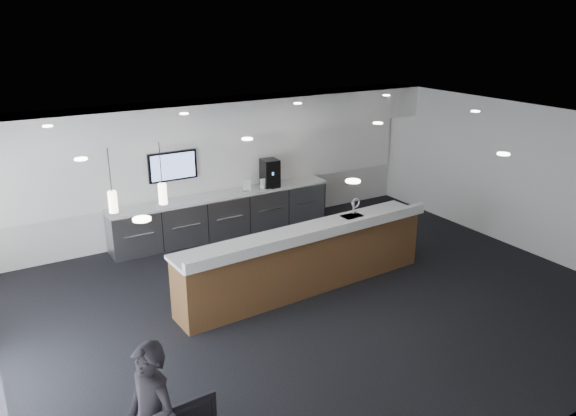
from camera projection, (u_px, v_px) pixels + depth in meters
ground at (314, 302)px, 9.59m from camera, size 10.00×10.00×0.00m
ceiling at (317, 128)px, 8.61m from camera, size 10.00×8.00×0.02m
back_wall at (215, 166)px, 12.34m from camera, size 10.00×0.02×3.00m
right_wall at (518, 177)px, 11.52m from camera, size 0.02×8.00×3.00m
soffit_bulkhead at (222, 117)px, 11.60m from camera, size 10.00×0.90×0.70m
alcove_panel at (216, 162)px, 12.28m from camera, size 9.80×0.06×1.40m
back_credenza at (224, 214)px, 12.38m from camera, size 5.06×0.66×0.95m
wall_tv at (173, 166)px, 11.73m from camera, size 1.05×0.08×0.62m
pendant_left at (152, 185)px, 8.34m from camera, size 0.12×0.12×0.30m
pendant_right at (104, 193)px, 8.00m from camera, size 0.12×0.12×0.30m
ceiling_can_lights at (317, 130)px, 8.62m from camera, size 7.00×5.00×0.02m
service_counter at (306, 259)px, 9.89m from camera, size 4.93×1.06×1.49m
coffee_machine at (270, 173)px, 12.68m from camera, size 0.39×0.49×0.62m
info_sign_left at (247, 186)px, 12.40m from camera, size 0.18×0.06×0.24m
info_sign_right at (264, 184)px, 12.56m from camera, size 0.18×0.05×0.23m
cup_0 at (279, 184)px, 12.77m from camera, size 0.11×0.11×0.10m
cup_1 at (274, 185)px, 12.71m from camera, size 0.15×0.15×0.10m
cup_2 at (268, 186)px, 12.64m from camera, size 0.13×0.13×0.10m
cup_3 at (263, 187)px, 12.57m from camera, size 0.14×0.14×0.10m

